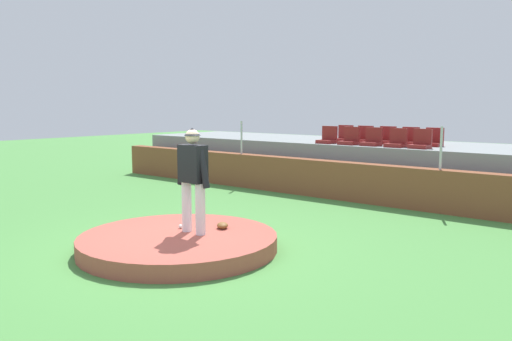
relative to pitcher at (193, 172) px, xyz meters
The scene contains 19 objects.
ground_plane 1.36m from the pitcher, 115.89° to the right, with size 60.00×60.00×0.00m, color #498C40.
pitchers_mound 1.23m from the pitcher, 115.89° to the right, with size 3.39×3.39×0.28m, color #AC5043.
pitcher is the anchor object (origin of this frame).
baseball 1.11m from the pitcher, behind, with size 0.07×0.07×0.07m, color white.
fielding_glove 1.16m from the pitcher, 73.96° to the left, with size 0.30×0.20×0.11m, color brown.
brick_barrier 5.82m from the pitcher, 91.20° to the left, with size 17.83×0.40×1.00m, color brown.
fence_post_left 6.95m from the pitcher, 124.02° to the left, with size 0.06×0.06×1.00m, color silver.
fence_post_right 6.16m from the pitcher, 69.24° to the left, with size 0.06×0.06×1.00m, color silver.
bleacher_platform 8.16m from the pitcher, 90.85° to the left, with size 17.44×3.53×1.37m, color gray.
stadium_chair_0 7.06m from the pitcher, 102.54° to the left, with size 0.48×0.44×0.50m.
stadium_chair_1 6.92m from the pitcher, 96.58° to the left, with size 0.48×0.44×0.50m.
stadium_chair_2 6.91m from the pitcher, 91.02° to the left, with size 0.48×0.44×0.50m.
stadium_chair_3 6.91m from the pitcher, 85.00° to the left, with size 0.48×0.44×0.50m.
stadium_chair_4 7.01m from the pitcher, 79.62° to the left, with size 0.48×0.44×0.50m.
stadium_chair_5 7.97m from the pitcher, 101.02° to the left, with size 0.48×0.44×0.50m.
stadium_chair_6 7.82m from the pitcher, 96.09° to the left, with size 0.48×0.44×0.50m.
stadium_chair_7 7.82m from the pitcher, 90.98° to the left, with size 0.48×0.44×0.50m.
stadium_chair_8 7.80m from the pitcher, 85.79° to the left, with size 0.48×0.44×0.50m.
stadium_chair_9 7.87m from the pitcher, 80.84° to the left, with size 0.48×0.44×0.50m.
Camera 1 is at (6.49, -5.82, 2.48)m, focal length 36.16 mm.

